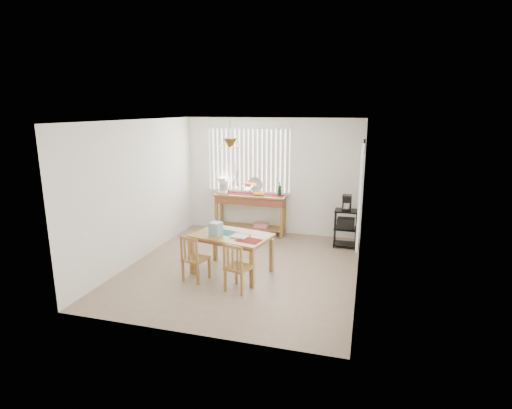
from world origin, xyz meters
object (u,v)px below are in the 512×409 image
(dining_table, at_px, (232,239))
(chair_left, at_px, (194,259))
(cart_items, at_px, (347,203))
(chair_right, at_px, (238,268))
(sideboard, at_px, (251,204))
(wire_cart, at_px, (346,225))

(dining_table, xyz_separation_m, chair_left, (-0.48, -0.49, -0.23))
(cart_items, height_order, chair_left, cart_items)
(cart_items, height_order, chair_right, cart_items)
(cart_items, relative_size, chair_left, 0.41)
(cart_items, height_order, dining_table, cart_items)
(sideboard, xyz_separation_m, chair_right, (0.64, -2.91, -0.30))
(wire_cart, height_order, cart_items, cart_items)
(cart_items, bearing_deg, chair_left, -133.66)
(sideboard, xyz_separation_m, dining_table, (0.32, -2.24, -0.07))
(sideboard, height_order, chair_left, sideboard)
(chair_right, bearing_deg, cart_items, 60.05)
(sideboard, bearing_deg, chair_right, -77.53)
(wire_cart, distance_m, dining_table, 2.63)
(sideboard, distance_m, cart_items, 2.17)
(dining_table, bearing_deg, chair_right, -64.13)
(chair_right, bearing_deg, wire_cart, 59.97)
(cart_items, xyz_separation_m, dining_table, (-1.81, -1.91, -0.32))
(chair_left, bearing_deg, cart_items, 46.34)
(dining_table, bearing_deg, chair_left, -134.68)
(dining_table, bearing_deg, cart_items, 46.60)
(chair_left, bearing_deg, dining_table, 45.32)
(wire_cart, bearing_deg, chair_left, -133.76)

